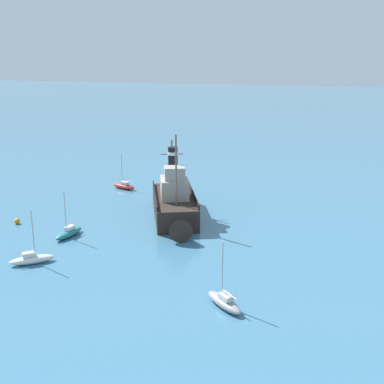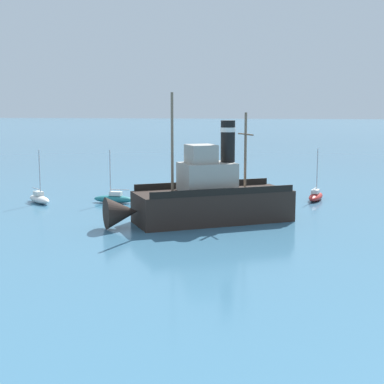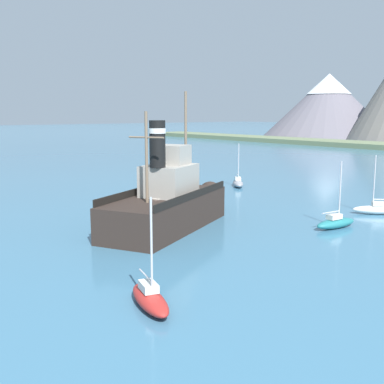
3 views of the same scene
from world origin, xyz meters
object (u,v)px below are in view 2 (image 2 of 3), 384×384
(sailboat_red, at_px, (316,196))
(sailboat_teal, at_px, (114,198))
(mooring_buoy, at_px, (145,188))
(sailboat_white, at_px, (39,198))
(old_tugboat, at_px, (206,199))

(sailboat_red, relative_size, sailboat_teal, 1.00)
(sailboat_teal, bearing_deg, mooring_buoy, -10.11)
(sailboat_white, height_order, sailboat_red, same)
(old_tugboat, relative_size, sailboat_white, 2.93)
(sailboat_teal, distance_m, mooring_buoy, 7.72)
(sailboat_teal, bearing_deg, sailboat_white, 97.09)
(sailboat_red, bearing_deg, sailboat_teal, 101.40)
(old_tugboat, height_order, sailboat_teal, old_tugboat)
(sailboat_red, distance_m, mooring_buoy, 17.65)
(sailboat_white, xyz_separation_m, sailboat_red, (4.59, -25.40, 0.00))
(old_tugboat, xyz_separation_m, sailboat_white, (6.89, 16.08, -1.40))
(sailboat_white, height_order, mooring_buoy, sailboat_white)
(old_tugboat, distance_m, sailboat_teal, 12.15)
(old_tugboat, xyz_separation_m, sailboat_red, (11.49, -9.32, -1.40))
(sailboat_red, xyz_separation_m, sailboat_teal, (-3.75, 18.58, 0.00))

